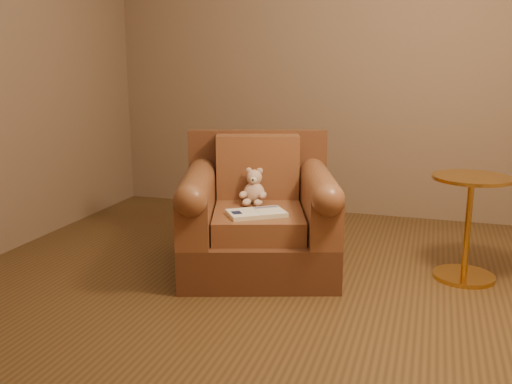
% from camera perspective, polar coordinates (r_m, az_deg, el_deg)
% --- Properties ---
extents(floor, '(4.00, 4.00, 0.00)m').
position_cam_1_polar(floor, '(3.27, 1.62, -10.63)').
color(floor, '#52381C').
rests_on(floor, ground).
extents(armchair, '(1.17, 1.14, 0.85)m').
position_cam_1_polar(armchair, '(3.64, 0.22, -2.61)').
color(armchair, '#57311D').
rests_on(armchair, floor).
extents(teddy_bear, '(0.17, 0.20, 0.24)m').
position_cam_1_polar(teddy_bear, '(3.68, -0.22, 0.21)').
color(teddy_bear, '#D1AA92').
rests_on(teddy_bear, armchair).
extents(guidebook, '(0.39, 0.36, 0.03)m').
position_cam_1_polar(guidebook, '(3.41, 0.03, -2.13)').
color(guidebook, beige).
rests_on(guidebook, armchair).
extents(side_table, '(0.46, 0.46, 0.64)m').
position_cam_1_polar(side_table, '(3.67, 20.44, -3.05)').
color(side_table, gold).
rests_on(side_table, floor).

